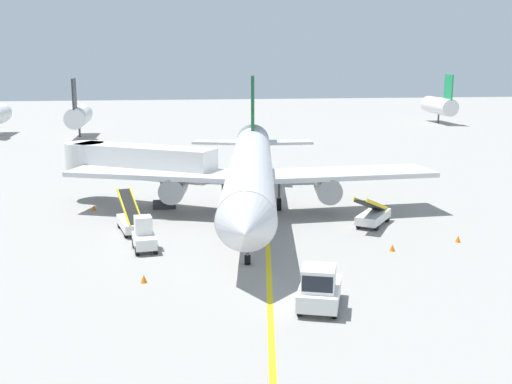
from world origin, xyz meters
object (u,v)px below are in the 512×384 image
belt_loader_aft_hold (373,215)px  safety_cone_nose_right (131,214)px  jet_bridge (129,161)px  safety_cone_wingtip_right (94,208)px  airliner (251,170)px  pushback_tug (319,289)px  belt_loader_forward_hold (131,220)px  safety_cone_tail_area (458,239)px  baggage_tug_near_wing (144,236)px  safety_cone_nose_left (144,279)px  safety_cone_wingtip_left (392,248)px  ground_crew_marshaller (232,230)px

belt_loader_aft_hold → safety_cone_nose_right: size_ratio=10.90×
jet_bridge → safety_cone_wingtip_right: bearing=-146.2°
airliner → pushback_tug: size_ratio=8.80×
belt_loader_forward_hold → safety_cone_wingtip_right: bearing=115.9°
belt_loader_forward_hold → safety_cone_tail_area: belt_loader_forward_hold is taller
baggage_tug_near_wing → belt_loader_aft_hold: belt_loader_aft_hold is taller
safety_cone_nose_left → safety_cone_nose_right: size_ratio=1.00×
safety_cone_wingtip_left → jet_bridge: bearing=137.4°
airliner → belt_loader_aft_hold: 9.68m
safety_cone_tail_area → safety_cone_nose_left: bearing=-166.0°
ground_crew_marshaller → safety_cone_nose_right: (-6.86, 7.92, -0.69)m
airliner → ground_crew_marshaller: airliner is taller
baggage_tug_near_wing → belt_loader_forward_hold: 4.69m
safety_cone_wingtip_right → baggage_tug_near_wing: bearing=-69.3°
pushback_tug → safety_cone_wingtip_right: bearing=120.3°
safety_cone_nose_right → safety_cone_wingtip_left: 19.84m
belt_loader_forward_hold → belt_loader_aft_hold: same height
pushback_tug → belt_loader_aft_hold: belt_loader_aft_hold is taller
belt_loader_forward_hold → ground_crew_marshaller: 7.63m
jet_bridge → safety_cone_nose_right: (0.24, -4.43, -3.32)m
airliner → safety_cone_wingtip_left: bearing=-54.6°
baggage_tug_near_wing → safety_cone_tail_area: 20.19m
baggage_tug_near_wing → ground_crew_marshaller: bearing=7.8°
jet_bridge → safety_cone_tail_area: (21.66, -14.12, -3.32)m
safety_cone_wingtip_left → safety_cone_tail_area: 5.06m
belt_loader_forward_hold → safety_cone_nose_left: (1.18, -10.57, -0.56)m
baggage_tug_near_wing → safety_cone_wingtip_right: bearing=110.7°
safety_cone_wingtip_right → safety_cone_tail_area: same height
baggage_tug_near_wing → safety_cone_wingtip_left: size_ratio=5.84×
belt_loader_forward_hold → ground_crew_marshaller: (6.61, -3.81, 0.13)m
pushback_tug → safety_cone_wingtip_left: size_ratio=9.12×
belt_loader_forward_hold → belt_loader_aft_hold: (16.98, -0.70, 0.00)m
belt_loader_aft_hold → safety_cone_nose_left: 18.64m
pushback_tug → baggage_tug_near_wing: size_ratio=1.56×
belt_loader_aft_hold → jet_bridge: bearing=152.1°
pushback_tug → baggage_tug_near_wing: (-8.60, 10.76, -0.07)m
belt_loader_forward_hold → safety_cone_nose_left: belt_loader_forward_hold is taller
jet_bridge → safety_cone_nose_left: jet_bridge is taller
ground_crew_marshaller → safety_cone_nose_left: size_ratio=3.86×
airliner → belt_loader_aft_hold: bearing=-28.1°
airliner → belt_loader_forward_hold: (-8.77, -3.69, -2.64)m
jet_bridge → belt_loader_forward_hold: (0.49, -8.55, -2.77)m
jet_bridge → pushback_tug: jet_bridge is taller
ground_crew_marshaller → safety_cone_nose_right: bearing=130.9°
jet_bridge → safety_cone_wingtip_left: jet_bridge is taller
airliner → baggage_tug_near_wing: 11.60m
pushback_tug → safety_cone_nose_right: size_ratio=9.12×
ground_crew_marshaller → safety_cone_wingtip_left: bearing=-17.5°
pushback_tug → belt_loader_aft_hold: (7.37, 14.63, -0.22)m
jet_bridge → safety_cone_wingtip_left: size_ratio=28.05×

